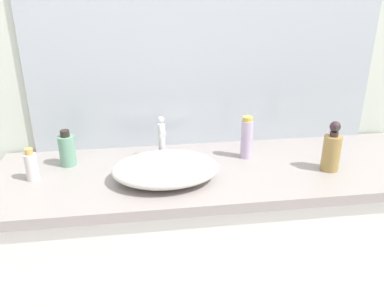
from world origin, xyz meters
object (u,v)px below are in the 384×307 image
sink_basin (166,169)px  soap_dispenser (332,150)px  perfume_bottle (67,150)px  spray_can (247,138)px  lotion_bottle (31,166)px

sink_basin → soap_dispenser: soap_dispenser is taller
perfume_bottle → sink_basin: bearing=-26.0°
spray_can → soap_dispenser: bearing=-29.1°
soap_dispenser → perfume_bottle: (-1.03, 0.19, -0.02)m
soap_dispenser → perfume_bottle: size_ratio=1.35×
lotion_bottle → spray_can: bearing=5.8°
sink_basin → soap_dispenser: bearing=-0.7°
lotion_bottle → perfume_bottle: size_ratio=0.84×
sink_basin → lotion_bottle: bearing=171.8°
lotion_bottle → spray_can: spray_can is taller
sink_basin → soap_dispenser: (0.65, -0.01, 0.04)m
sink_basin → perfume_bottle: size_ratio=2.69×
sink_basin → spray_can: (0.35, 0.16, 0.04)m
sink_basin → perfume_bottle: bearing=154.0°
spray_can → perfume_bottle: bearing=177.8°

